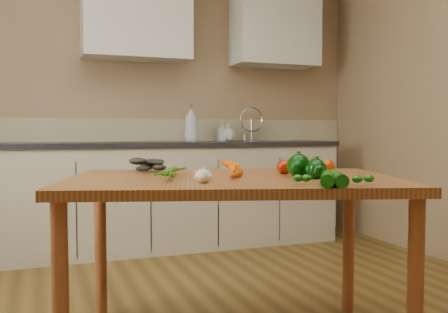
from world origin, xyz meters
name	(u,v)px	position (x,y,z in m)	size (l,w,h in m)	color
room	(247,75)	(0.00, 0.17, 1.25)	(4.04, 5.04, 2.64)	brown
counter_run	(177,193)	(0.21, 2.19, 0.46)	(2.84, 0.64, 1.14)	beige
upper_cabinets	(205,23)	(0.51, 2.32, 1.95)	(2.15, 0.35, 0.70)	silver
table	(233,196)	(-0.07, 0.17, 0.70)	(1.68, 1.33, 0.79)	#96592B
soap_bottle_a	(191,123)	(0.36, 2.25, 1.06)	(0.12, 0.12, 0.32)	silver
soap_bottle_b	(223,132)	(0.69, 2.37, 0.99)	(0.08, 0.08, 0.17)	silver
soap_bottle_c	(229,132)	(0.74, 2.35, 0.98)	(0.12, 0.12, 0.16)	silver
carrot_bunch	(212,169)	(-0.15, 0.22, 0.82)	(0.27, 0.21, 0.07)	#E55C05
leafy_greens	(152,161)	(-0.35, 0.59, 0.84)	(0.21, 0.19, 0.10)	black
garlic_bulb	(203,176)	(-0.28, -0.04, 0.81)	(0.07, 0.07, 0.06)	white
pepper_a	(299,166)	(0.20, 0.05, 0.84)	(0.10, 0.10, 0.10)	#023204
pepper_b	(315,167)	(0.30, 0.08, 0.83)	(0.08, 0.08, 0.08)	#023204
pepper_c	(317,169)	(0.24, -0.04, 0.83)	(0.09, 0.09, 0.09)	#023204
tomato_a	(285,167)	(0.21, 0.22, 0.82)	(0.08, 0.08, 0.07)	#941602
tomato_b	(295,166)	(0.32, 0.30, 0.82)	(0.06, 0.06, 0.06)	#C93805
tomato_c	(327,167)	(0.41, 0.15, 0.82)	(0.08, 0.08, 0.07)	#C93805
zucchini_a	(337,178)	(0.18, -0.29, 0.81)	(0.05, 0.05, 0.24)	#084807
zucchini_b	(327,179)	(0.14, -0.28, 0.81)	(0.05, 0.05, 0.22)	#084807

